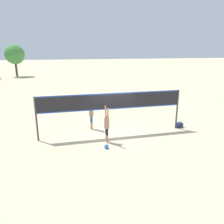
% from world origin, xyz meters
% --- Properties ---
extents(ground_plane, '(200.00, 200.00, 0.00)m').
position_xyz_m(ground_plane, '(0.00, 0.00, 0.00)').
color(ground_plane, beige).
extents(volleyball_net, '(8.54, 0.10, 2.49)m').
position_xyz_m(volleyball_net, '(0.00, 0.00, 1.86)').
color(volleyball_net, '#38383D').
rests_on(volleyball_net, ground_plane).
extents(player_spiker, '(0.28, 0.69, 2.00)m').
position_xyz_m(player_spiker, '(-0.56, -1.10, 1.04)').
color(player_spiker, tan).
rests_on(player_spiker, ground_plane).
extents(player_blocker, '(0.28, 0.71, 2.15)m').
position_xyz_m(player_blocker, '(-1.07, 1.12, 1.13)').
color(player_blocker, tan).
rests_on(player_blocker, ground_plane).
extents(volleyball, '(0.22, 0.22, 0.22)m').
position_xyz_m(volleyball, '(-0.75, -1.88, 0.11)').
color(volleyball, blue).
rests_on(volleyball, ground_plane).
extents(gear_bag, '(0.42, 0.31, 0.31)m').
position_xyz_m(gear_bag, '(4.53, 0.11, 0.15)').
color(gear_bag, navy).
rests_on(gear_bag, ground_plane).
extents(tree_left_cluster, '(3.48, 3.48, 5.72)m').
position_xyz_m(tree_left_cluster, '(-10.38, 32.03, 3.95)').
color(tree_left_cluster, '#4C3823').
rests_on(tree_left_cluster, ground_plane).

